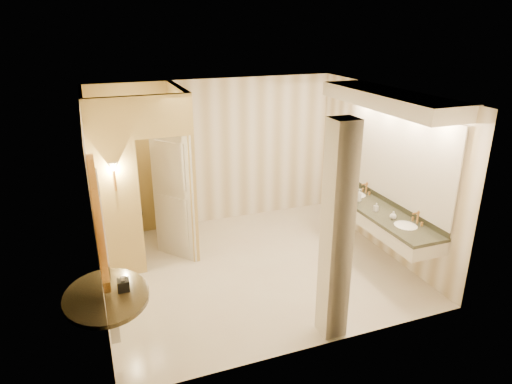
% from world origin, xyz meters
% --- Properties ---
extents(floor, '(4.50, 4.50, 0.00)m').
position_xyz_m(floor, '(0.00, 0.00, 0.00)').
color(floor, silver).
rests_on(floor, ground).
extents(ceiling, '(4.50, 4.50, 0.00)m').
position_xyz_m(ceiling, '(0.00, 0.00, 2.70)').
color(ceiling, white).
rests_on(ceiling, wall_back).
extents(wall_back, '(4.50, 0.02, 2.70)m').
position_xyz_m(wall_back, '(0.00, 2.00, 1.35)').
color(wall_back, white).
rests_on(wall_back, floor).
extents(wall_front, '(4.50, 0.02, 2.70)m').
position_xyz_m(wall_front, '(0.00, -2.00, 1.35)').
color(wall_front, white).
rests_on(wall_front, floor).
extents(wall_left, '(0.02, 4.00, 2.70)m').
position_xyz_m(wall_left, '(-2.25, 0.00, 1.35)').
color(wall_left, white).
rests_on(wall_left, floor).
extents(wall_right, '(0.02, 4.00, 2.70)m').
position_xyz_m(wall_right, '(2.25, 0.00, 1.35)').
color(wall_right, white).
rests_on(wall_right, floor).
extents(toilet_closet, '(1.50, 1.55, 2.70)m').
position_xyz_m(toilet_closet, '(-1.13, 0.96, 1.39)').
color(toilet_closet, '#EDDA7C').
rests_on(toilet_closet, floor).
extents(wall_sconce, '(0.14, 0.14, 0.42)m').
position_xyz_m(wall_sconce, '(-1.93, 0.43, 1.73)').
color(wall_sconce, '#C4863E').
rests_on(wall_sconce, toilet_closet).
extents(vanity, '(0.75, 2.65, 2.09)m').
position_xyz_m(vanity, '(1.98, -0.40, 1.63)').
color(vanity, silver).
rests_on(vanity, floor).
extents(console_shelf, '(1.14, 1.14, 2.02)m').
position_xyz_m(console_shelf, '(-2.21, -1.38, 1.35)').
color(console_shelf, black).
rests_on(console_shelf, floor).
extents(pillar, '(0.29, 0.29, 2.70)m').
position_xyz_m(pillar, '(0.35, -1.80, 1.35)').
color(pillar, silver).
rests_on(pillar, floor).
extents(tissue_box, '(0.13, 0.13, 0.13)m').
position_xyz_m(tissue_box, '(-2.04, -1.37, 0.94)').
color(tissue_box, black).
rests_on(tissue_box, console_shelf).
extents(toilet, '(0.69, 0.91, 0.82)m').
position_xyz_m(toilet, '(-1.70, 1.75, 0.41)').
color(toilet, white).
rests_on(toilet, floor).
extents(soap_bottle_a, '(0.06, 0.06, 0.13)m').
position_xyz_m(soap_bottle_a, '(1.85, -0.46, 0.94)').
color(soap_bottle_a, beige).
rests_on(soap_bottle_a, vanity).
extents(soap_bottle_b, '(0.11, 0.11, 0.12)m').
position_xyz_m(soap_bottle_b, '(1.91, -0.81, 0.94)').
color(soap_bottle_b, silver).
rests_on(soap_bottle_b, vanity).
extents(soap_bottle_c, '(0.10, 0.10, 0.21)m').
position_xyz_m(soap_bottle_c, '(1.82, -0.02, 0.98)').
color(soap_bottle_c, '#C6B28C').
rests_on(soap_bottle_c, vanity).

